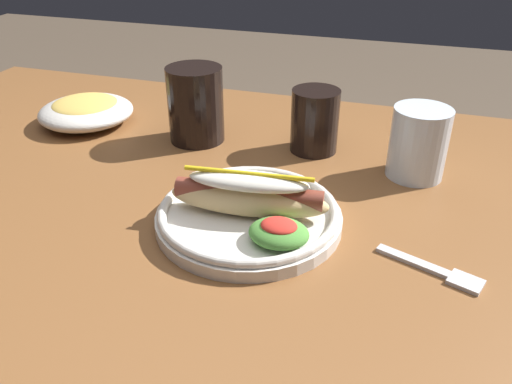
{
  "coord_description": "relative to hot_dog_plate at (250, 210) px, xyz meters",
  "views": [
    {
      "loc": [
        0.19,
        -0.58,
        1.1
      ],
      "look_at": [
        0.01,
        -0.03,
        0.77
      ],
      "focal_mm": 36.4,
      "sensor_mm": 36.0,
      "label": 1
    }
  ],
  "objects": [
    {
      "name": "dining_table",
      "position": [
        -0.02,
        0.07,
        -0.12
      ],
      "size": [
        1.48,
        0.83,
        0.74
      ],
      "color": "brown",
      "rests_on": "ground_plane"
    },
    {
      "name": "hot_dog_plate",
      "position": [
        0.0,
        0.0,
        0.0
      ],
      "size": [
        0.23,
        0.23,
        0.08
      ],
      "color": "silver",
      "rests_on": "dining_table"
    },
    {
      "name": "fork",
      "position": [
        0.23,
        -0.03,
        -0.02
      ],
      "size": [
        0.12,
        0.06,
        0.0
      ],
      "rotation": [
        0.0,
        0.0,
        -0.35
      ],
      "color": "silver",
      "rests_on": "dining_table"
    },
    {
      "name": "soda_cup",
      "position": [
        0.03,
        0.24,
        0.03
      ],
      "size": [
        0.08,
        0.08,
        0.1
      ],
      "primitive_type": "cylinder",
      "color": "black",
      "rests_on": "dining_table"
    },
    {
      "name": "water_cup",
      "position": [
        0.19,
        0.2,
        0.03
      ],
      "size": [
        0.08,
        0.08,
        0.1
      ],
      "primitive_type": "cylinder",
      "color": "silver",
      "rests_on": "dining_table"
    },
    {
      "name": "extra_cup",
      "position": [
        -0.17,
        0.22,
        0.04
      ],
      "size": [
        0.09,
        0.09,
        0.12
      ],
      "primitive_type": "cylinder",
      "color": "black",
      "rests_on": "dining_table"
    },
    {
      "name": "side_bowl",
      "position": [
        -0.39,
        0.23,
        0.0
      ],
      "size": [
        0.17,
        0.17,
        0.05
      ],
      "color": "silver",
      "rests_on": "dining_table"
    }
  ]
}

